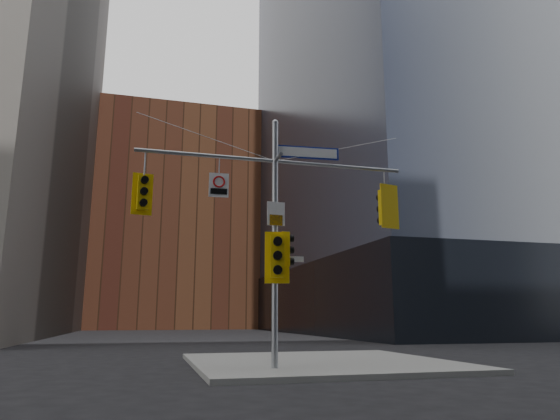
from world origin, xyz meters
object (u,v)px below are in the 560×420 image
traffic_light_west_arm (143,193)px  traffic_light_pole_front (277,257)px  signal_assembly (275,214)px  traffic_light_pole_side (286,250)px  regulatory_sign_arm (219,184)px  street_sign_blade (308,153)px  traffic_light_east_arm (386,207)px

traffic_light_west_arm → traffic_light_pole_front: bearing=-12.7°
signal_assembly → traffic_light_pole_side: signal_assembly is taller
traffic_light_pole_side → traffic_light_pole_front: size_ratio=0.69×
traffic_light_pole_front → regulatory_sign_arm: size_ratio=2.09×
regulatory_sign_arm → signal_assembly: bearing=3.6°
signal_assembly → street_sign_blade: 2.18m
traffic_light_east_arm → traffic_light_pole_front: (-3.52, -0.27, -1.65)m
signal_assembly → traffic_light_east_arm: signal_assembly is taller
traffic_light_west_arm → street_sign_blade: 4.96m
traffic_light_pole_side → street_sign_blade: 3.05m
traffic_light_east_arm → traffic_light_pole_side: 3.50m
traffic_light_pole_side → regulatory_sign_arm: bearing=87.3°
traffic_light_pole_side → regulatory_sign_arm: regulatory_sign_arm is taller
traffic_light_west_arm → traffic_light_pole_front: 4.06m
signal_assembly → traffic_light_pole_front: bearing=-89.7°
signal_assembly → traffic_light_east_arm: size_ratio=5.86×
traffic_light_west_arm → street_sign_blade: bearing=-8.5°
traffic_light_west_arm → traffic_light_east_arm: traffic_light_east_arm is taller
traffic_light_east_arm → regulatory_sign_arm: regulatory_sign_arm is taller
traffic_light_pole_side → street_sign_blade: (0.69, -0.01, 2.97)m
traffic_light_east_arm → street_sign_blade: 2.94m
traffic_light_pole_front → regulatory_sign_arm: bearing=-176.2°
traffic_light_pole_side → traffic_light_west_arm: bearing=86.4°
traffic_light_east_arm → traffic_light_pole_front: traffic_light_east_arm is taller
traffic_light_east_arm → signal_assembly: bearing=-12.8°
street_sign_blade → signal_assembly: bearing=-175.3°
traffic_light_east_arm → regulatory_sign_arm: 5.18m
street_sign_blade → traffic_light_west_arm: bearing=-175.6°
traffic_light_west_arm → traffic_light_pole_front: size_ratio=0.80×
traffic_light_pole_side → traffic_light_pole_front: (-0.32, -0.28, -0.23)m
street_sign_blade → regulatory_sign_arm: 2.91m
traffic_light_west_arm → traffic_light_east_arm: (7.21, -0.01, 0.00)m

